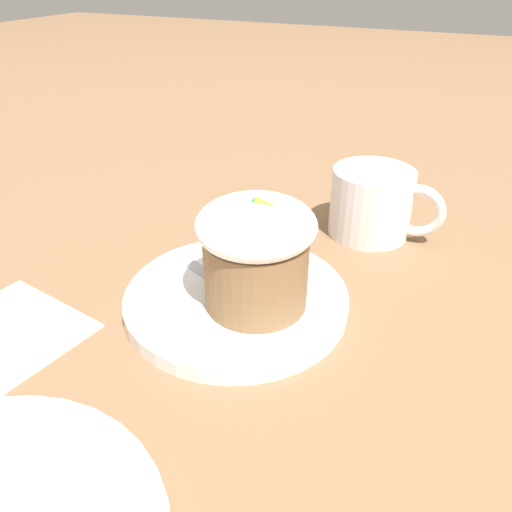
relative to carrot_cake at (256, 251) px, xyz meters
The scene contains 6 objects.
ground_plane 0.07m from the carrot_cake, 165.72° to the left, with size 4.00×4.00×0.00m, color #846042.
dessert_plate 0.06m from the carrot_cake, 165.72° to the left, with size 0.20×0.20×0.01m.
carrot_cake is the anchor object (origin of this frame).
spoon 0.06m from the carrot_cake, behind, with size 0.12×0.06×0.01m.
coffee_cup 0.21m from the carrot_cake, 74.39° to the left, with size 0.13×0.09×0.08m.
paper_napkin 0.23m from the carrot_cake, 148.19° to the right, with size 0.14×0.12×0.00m.
Camera 1 is at (0.17, -0.33, 0.28)m, focal length 35.00 mm.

